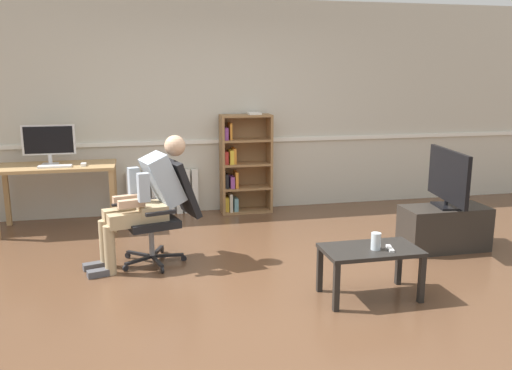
{
  "coord_description": "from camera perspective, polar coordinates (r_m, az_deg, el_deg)",
  "views": [
    {
      "loc": [
        -0.96,
        -4.13,
        1.8
      ],
      "look_at": [
        0.15,
        0.85,
        0.7
      ],
      "focal_mm": 36.86,
      "sensor_mm": 36.0,
      "label": 1
    }
  ],
  "objects": [
    {
      "name": "radiator",
      "position": [
        6.85,
        -10.07,
        -0.81
      ],
      "size": [
        0.9,
        0.08,
        0.57
      ],
      "color": "white",
      "rests_on": "ground_plane"
    },
    {
      "name": "back_wall",
      "position": [
        6.87,
        -4.53,
        8.35
      ],
      "size": [
        12.0,
        0.13,
        2.7
      ],
      "color": "beige",
      "rests_on": "ground_plane"
    },
    {
      "name": "coffee_table",
      "position": [
        4.36,
        12.31,
        -7.45
      ],
      "size": [
        0.78,
        0.44,
        0.42
      ],
      "color": "black",
      "rests_on": "ground_plane"
    },
    {
      "name": "bookshelf",
      "position": [
        6.81,
        -1.49,
        2.15
      ],
      "size": [
        0.66,
        0.29,
        1.3
      ],
      "color": "olive",
      "rests_on": "ground_plane"
    },
    {
      "name": "drinking_glass",
      "position": [
        4.3,
        12.88,
        -5.97
      ],
      "size": [
        0.08,
        0.08,
        0.14
      ],
      "primitive_type": "cylinder",
      "color": "silver",
      "rests_on": "coffee_table"
    },
    {
      "name": "tv_screen",
      "position": [
        5.65,
        20.14,
        0.79
      ],
      "size": [
        0.25,
        0.88,
        0.59
      ],
      "rotation": [
        0.0,
        0.0,
        1.42
      ],
      "color": "black",
      "rests_on": "tv_stand"
    },
    {
      "name": "spare_remote",
      "position": [
        4.34,
        14.34,
        -6.69
      ],
      "size": [
        0.07,
        0.15,
        0.02
      ],
      "primitive_type": "cube",
      "rotation": [
        0.0,
        0.0,
        6.05
      ],
      "color": "white",
      "rests_on": "coffee_table"
    },
    {
      "name": "ground_plane",
      "position": [
        4.61,
        0.48,
        -10.83
      ],
      "size": [
        18.0,
        18.0,
        0.0
      ],
      "primitive_type": "plane",
      "color": "brown"
    },
    {
      "name": "person_seated",
      "position": [
        5.02,
        -11.78,
        -1.34
      ],
      "size": [
        1.0,
        0.56,
        1.22
      ],
      "rotation": [
        0.0,
        0.0,
        -1.3
      ],
      "color": "tan",
      "rests_on": "ground_plane"
    },
    {
      "name": "keyboard",
      "position": [
        6.3,
        -20.98,
        1.91
      ],
      "size": [
        0.36,
        0.12,
        0.02
      ],
      "primitive_type": "cube",
      "color": "white",
      "rests_on": "computer_desk"
    },
    {
      "name": "tv_stand",
      "position": [
        5.77,
        19.74,
        -4.42
      ],
      "size": [
        0.88,
        0.4,
        0.45
      ],
      "color": "#2D2823",
      "rests_on": "ground_plane"
    },
    {
      "name": "computer_desk",
      "position": [
        6.46,
        -20.83,
        1.12
      ],
      "size": [
        1.32,
        0.64,
        0.76
      ],
      "color": "tan",
      "rests_on": "ground_plane"
    },
    {
      "name": "office_chair",
      "position": [
        5.1,
        -9.84,
        -2.49
      ],
      "size": [
        0.77,
        0.65,
        0.98
      ],
      "rotation": [
        0.0,
        0.0,
        -1.3
      ],
      "color": "black",
      "rests_on": "ground_plane"
    },
    {
      "name": "computer_mouse",
      "position": [
        6.28,
        -18.21,
        2.13
      ],
      "size": [
        0.06,
        0.1,
        0.03
      ],
      "primitive_type": "cube",
      "color": "white",
      "rests_on": "computer_desk"
    },
    {
      "name": "imac_monitor",
      "position": [
        6.49,
        -21.57,
        4.42
      ],
      "size": [
        0.58,
        0.14,
        0.46
      ],
      "color": "silver",
      "rests_on": "computer_desk"
    }
  ]
}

